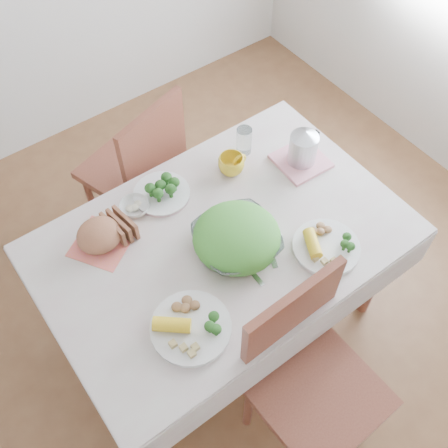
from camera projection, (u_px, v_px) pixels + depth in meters
floor at (223, 319)px, 2.78m from camera, size 3.60×3.60×0.00m
dining_table at (223, 284)px, 2.48m from camera, size 1.40×0.90×0.75m
tablecloth at (223, 238)px, 2.17m from camera, size 1.50×1.00×0.01m
chair_near at (317, 396)px, 2.08m from camera, size 0.47×0.47×1.02m
chair_far at (131, 170)px, 2.78m from camera, size 0.55×0.55×0.98m
salad_bowl at (237, 240)px, 2.11m from camera, size 0.38×0.38×0.08m
dinner_plate_left at (191, 328)px, 1.92m from camera, size 0.41×0.41×0.03m
dinner_plate_right at (326, 247)px, 2.12m from camera, size 0.39×0.39×0.02m
broccoli_plate at (162, 194)px, 2.29m from camera, size 0.32×0.32×0.02m
napkin at (102, 243)px, 2.15m from camera, size 0.30×0.30×0.00m
bread_loaf at (99, 235)px, 2.10m from camera, size 0.22×0.22×0.11m
fruit_bowl at (135, 207)px, 2.23m from camera, size 0.15×0.15×0.04m
yellow_mug at (231, 165)px, 2.34m from camera, size 0.13×0.13×0.09m
glass_tumbler at (244, 141)px, 2.40m from camera, size 0.09×0.09×0.14m
pink_tray at (301, 161)px, 2.41m from camera, size 0.23×0.23×0.02m
electric_kettle at (304, 144)px, 2.32m from camera, size 0.14×0.14×0.18m
fork_left at (250, 269)px, 2.08m from camera, size 0.03×0.18×0.00m
fork_right at (270, 249)px, 2.13m from camera, size 0.10×0.18×0.00m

